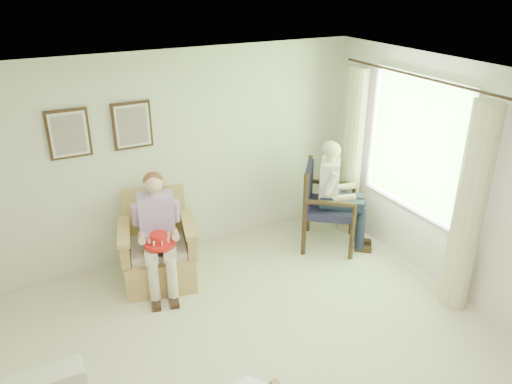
% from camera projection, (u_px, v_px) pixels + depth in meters
% --- Properties ---
extents(back_wall, '(5.00, 0.04, 2.60)m').
position_uv_depth(back_wall, '(172.00, 157.00, 6.14)').
color(back_wall, silver).
rests_on(back_wall, ground).
extents(right_wall, '(0.04, 5.50, 2.60)m').
position_uv_depth(right_wall, '(501.00, 203.00, 4.96)').
color(right_wall, silver).
rests_on(right_wall, ground).
extents(ceiling, '(5.00, 5.50, 0.02)m').
position_uv_depth(ceiling, '(289.00, 103.00, 3.38)').
color(ceiling, white).
rests_on(ceiling, back_wall).
extents(window, '(0.13, 2.50, 1.63)m').
position_uv_depth(window, '(416.00, 142.00, 5.80)').
color(window, '#2D6B23').
rests_on(window, right_wall).
extents(curtain_left, '(0.34, 0.34, 2.30)m').
position_uv_depth(curtain_left, '(469.00, 211.00, 5.13)').
color(curtain_left, beige).
rests_on(curtain_left, ground).
extents(curtain_right, '(0.34, 0.34, 2.30)m').
position_uv_depth(curtain_right, '(352.00, 153.00, 6.72)').
color(curtain_right, beige).
rests_on(curtain_right, ground).
extents(framed_print_left, '(0.45, 0.05, 0.55)m').
position_uv_depth(framed_print_left, '(69.00, 134.00, 5.43)').
color(framed_print_left, '#382114').
rests_on(framed_print_left, back_wall).
extents(framed_print_right, '(0.45, 0.05, 0.55)m').
position_uv_depth(framed_print_right, '(132.00, 125.00, 5.72)').
color(framed_print_right, '#382114').
rests_on(framed_print_right, back_wall).
extents(wicker_armchair, '(0.83, 0.83, 1.06)m').
position_uv_depth(wicker_armchair, '(158.00, 254.00, 5.90)').
color(wicker_armchair, tan).
rests_on(wicker_armchair, ground).
extents(wood_armchair, '(0.72, 0.67, 1.10)m').
position_uv_depth(wood_armchair, '(326.00, 201.00, 6.63)').
color(wood_armchair, black).
rests_on(wood_armchair, ground).
extents(person_wicker, '(0.40, 0.63, 1.36)m').
position_uv_depth(person_wicker, '(159.00, 225.00, 5.60)').
color(person_wicker, beige).
rests_on(person_wicker, ground).
extents(person_dark, '(0.40, 0.63, 1.44)m').
position_uv_depth(person_dark, '(335.00, 188.00, 6.38)').
color(person_dark, '#192038').
rests_on(person_dark, ground).
extents(red_hat, '(0.34, 0.34, 0.14)m').
position_uv_depth(red_hat, '(159.00, 241.00, 5.45)').
color(red_hat, red).
rests_on(red_hat, person_wicker).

